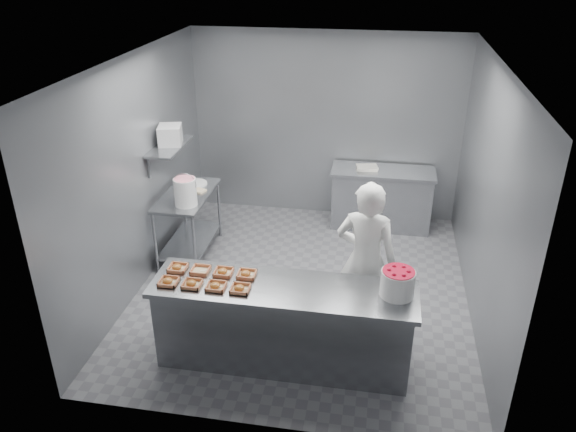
# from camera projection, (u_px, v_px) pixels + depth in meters

# --- Properties ---
(floor) EXTENTS (4.50, 4.50, 0.00)m
(floor) POSITION_uv_depth(u_px,v_px,m) (303.00, 288.00, 7.02)
(floor) COLOR #4C4C51
(floor) RESTS_ON ground
(ceiling) EXTENTS (4.50, 4.50, 0.00)m
(ceiling) POSITION_uv_depth(u_px,v_px,m) (306.00, 60.00, 5.77)
(ceiling) COLOR white
(ceiling) RESTS_ON wall_back
(wall_back) EXTENTS (4.00, 0.04, 2.80)m
(wall_back) POSITION_uv_depth(u_px,v_px,m) (326.00, 127.00, 8.38)
(wall_back) COLOR slate
(wall_back) RESTS_ON ground
(wall_left) EXTENTS (0.04, 4.50, 2.80)m
(wall_left) POSITION_uv_depth(u_px,v_px,m) (139.00, 174.00, 6.70)
(wall_left) COLOR slate
(wall_left) RESTS_ON ground
(wall_right) EXTENTS (0.04, 4.50, 2.80)m
(wall_right) POSITION_uv_depth(u_px,v_px,m) (486.00, 197.00, 6.09)
(wall_right) COLOR slate
(wall_right) RESTS_ON ground
(service_counter) EXTENTS (2.60, 0.70, 0.90)m
(service_counter) POSITION_uv_depth(u_px,v_px,m) (283.00, 324.00, 5.63)
(service_counter) COLOR slate
(service_counter) RESTS_ON ground
(prep_table) EXTENTS (0.60, 1.20, 0.90)m
(prep_table) POSITION_uv_depth(u_px,v_px,m) (188.00, 215.00, 7.54)
(prep_table) COLOR slate
(prep_table) RESTS_ON ground
(back_counter) EXTENTS (1.50, 0.60, 0.90)m
(back_counter) POSITION_uv_depth(u_px,v_px,m) (381.00, 198.00, 8.36)
(back_counter) COLOR slate
(back_counter) RESTS_ON ground
(wall_shelf) EXTENTS (0.35, 0.90, 0.03)m
(wall_shelf) POSITION_uv_depth(u_px,v_px,m) (170.00, 146.00, 7.14)
(wall_shelf) COLOR slate
(wall_shelf) RESTS_ON wall_left
(tray_0) EXTENTS (0.19, 0.18, 0.06)m
(tray_0) POSITION_uv_depth(u_px,v_px,m) (168.00, 281.00, 5.47)
(tray_0) COLOR tan
(tray_0) RESTS_ON service_counter
(tray_1) EXTENTS (0.19, 0.18, 0.06)m
(tray_1) POSITION_uv_depth(u_px,v_px,m) (192.00, 284.00, 5.43)
(tray_1) COLOR tan
(tray_1) RESTS_ON service_counter
(tray_2) EXTENTS (0.19, 0.18, 0.06)m
(tray_2) POSITION_uv_depth(u_px,v_px,m) (216.00, 286.00, 5.40)
(tray_2) COLOR tan
(tray_2) RESTS_ON service_counter
(tray_3) EXTENTS (0.19, 0.18, 0.06)m
(tray_3) POSITION_uv_depth(u_px,v_px,m) (240.00, 288.00, 5.36)
(tray_3) COLOR tan
(tray_3) RESTS_ON service_counter
(tray_4) EXTENTS (0.19, 0.18, 0.06)m
(tray_4) POSITION_uv_depth(u_px,v_px,m) (178.00, 268.00, 5.70)
(tray_4) COLOR tan
(tray_4) RESTS_ON service_counter
(tray_5) EXTENTS (0.19, 0.18, 0.04)m
(tray_5) POSITION_uv_depth(u_px,v_px,m) (200.00, 270.00, 5.67)
(tray_5) COLOR tan
(tray_5) RESTS_ON service_counter
(tray_6) EXTENTS (0.19, 0.18, 0.06)m
(tray_6) POSITION_uv_depth(u_px,v_px,m) (223.00, 272.00, 5.63)
(tray_6) COLOR tan
(tray_6) RESTS_ON service_counter
(tray_7) EXTENTS (0.19, 0.18, 0.06)m
(tray_7) POSITION_uv_depth(u_px,v_px,m) (246.00, 274.00, 5.59)
(tray_7) COLOR tan
(tray_7) RESTS_ON service_counter
(worker) EXTENTS (0.71, 0.53, 1.77)m
(worker) POSITION_uv_depth(u_px,v_px,m) (366.00, 260.00, 5.91)
(worker) COLOR white
(worker) RESTS_ON ground
(strawberry_tub) EXTENTS (0.32, 0.32, 0.27)m
(strawberry_tub) POSITION_uv_depth(u_px,v_px,m) (398.00, 282.00, 5.24)
(strawberry_tub) COLOR silver
(strawberry_tub) RESTS_ON service_counter
(glaze_bucket) EXTENTS (0.30, 0.28, 0.43)m
(glaze_bucket) POSITION_uv_depth(u_px,v_px,m) (185.00, 191.00, 7.02)
(glaze_bucket) COLOR silver
(glaze_bucket) RESTS_ON prep_table
(bucket_lid) EXTENTS (0.36, 0.36, 0.02)m
(bucket_lid) POSITION_uv_depth(u_px,v_px,m) (195.00, 184.00, 7.68)
(bucket_lid) COLOR silver
(bucket_lid) RESTS_ON prep_table
(rag) EXTENTS (0.19, 0.18, 0.02)m
(rag) POSITION_uv_depth(u_px,v_px,m) (199.00, 191.00, 7.47)
(rag) COLOR #CCB28C
(rag) RESTS_ON prep_table
(appliance) EXTENTS (0.35, 0.38, 0.24)m
(appliance) POSITION_uv_depth(u_px,v_px,m) (170.00, 135.00, 7.12)
(appliance) COLOR gray
(appliance) RESTS_ON wall_shelf
(paper_stack) EXTENTS (0.32, 0.25, 0.05)m
(paper_stack) POSITION_uv_depth(u_px,v_px,m) (367.00, 168.00, 8.19)
(paper_stack) COLOR silver
(paper_stack) RESTS_ON back_counter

